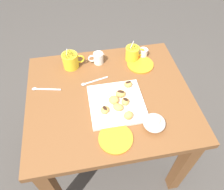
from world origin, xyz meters
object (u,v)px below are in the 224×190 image
object	(u,v)px
beignet_0	(118,107)
coffee_mug_yellow_left	(71,60)
beignet_2	(121,94)
beignet_4	(114,100)
beignet_3	(128,84)
cream_pitcher_white	(98,58)
saucer_orange_right	(116,138)
ice_cream_bowl	(154,122)
saucer_orange_left	(140,64)
pastry_plate_square	(117,103)
coffee_mug_yellow_right	(133,53)
beignet_5	(105,110)
chocolate_sauce_pitcher	(143,52)
beignet_1	(128,115)
dining_table	(110,109)
beignet_6	(125,101)

from	to	relation	value
beignet_0	coffee_mug_yellow_left	bearing A→B (deg)	119.35
beignet_2	beignet_4	distance (m)	0.06
beignet_3	cream_pitcher_white	bearing A→B (deg)	118.88
saucer_orange_right	coffee_mug_yellow_left	bearing A→B (deg)	107.59
ice_cream_bowl	saucer_orange_left	world-z (taller)	ice_cream_bowl
pastry_plate_square	coffee_mug_yellow_right	world-z (taller)	coffee_mug_yellow_right
pastry_plate_square	cream_pitcher_white	xyz separation A→B (m)	(-0.05, 0.34, 0.03)
ice_cream_bowl	beignet_5	distance (m)	0.25
saucer_orange_right	cream_pitcher_white	bearing A→B (deg)	90.46
saucer_orange_left	beignet_5	size ratio (longest dim) A/B	3.34
chocolate_sauce_pitcher	ice_cream_bowl	bearing A→B (deg)	-99.89
chocolate_sauce_pitcher	beignet_1	size ratio (longest dim) A/B	1.85
beignet_2	cream_pitcher_white	bearing A→B (deg)	104.51
dining_table	beignet_5	size ratio (longest dim) A/B	18.44
coffee_mug_yellow_left	beignet_5	size ratio (longest dim) A/B	2.92
coffee_mug_yellow_left	chocolate_sauce_pitcher	xyz separation A→B (m)	(0.46, 0.01, -0.02)
saucer_orange_right	beignet_2	world-z (taller)	beignet_2
coffee_mug_yellow_left	chocolate_sauce_pitcher	bearing A→B (deg)	1.73
saucer_orange_left	beignet_0	bearing A→B (deg)	-123.01
beignet_1	saucer_orange_right	bearing A→B (deg)	-130.57
coffee_mug_yellow_right	beignet_1	size ratio (longest dim) A/B	2.73
dining_table	beignet_5	world-z (taller)	beignet_5
pastry_plate_square	beignet_2	xyz separation A→B (m)	(0.03, 0.04, 0.02)
coffee_mug_yellow_right	beignet_4	world-z (taller)	coffee_mug_yellow_right
ice_cream_bowl	beignet_5	world-z (taller)	ice_cream_bowl
pastry_plate_square	ice_cream_bowl	bearing A→B (deg)	-47.67
chocolate_sauce_pitcher	beignet_3	world-z (taller)	chocolate_sauce_pitcher
beignet_0	beignet_1	distance (m)	0.07
beignet_6	ice_cream_bowl	bearing A→B (deg)	-54.29
pastry_plate_square	beignet_1	world-z (taller)	beignet_1
cream_pitcher_white	saucer_orange_left	world-z (taller)	cream_pitcher_white
dining_table	beignet_6	xyz separation A→B (m)	(0.07, -0.09, 0.17)
ice_cream_bowl	saucer_orange_right	bearing A→B (deg)	-169.98
chocolate_sauce_pitcher	beignet_2	bearing A→B (deg)	-124.45
cream_pitcher_white	ice_cream_bowl	bearing A→B (deg)	-68.56
pastry_plate_square	cream_pitcher_white	distance (m)	0.35
coffee_mug_yellow_right	beignet_2	bearing A→B (deg)	-115.08
beignet_4	beignet_2	bearing A→B (deg)	40.23
cream_pitcher_white	beignet_6	xyz separation A→B (m)	(0.09, -0.36, -0.01)
beignet_3	coffee_mug_yellow_left	bearing A→B (deg)	141.70
beignet_3	beignet_5	size ratio (longest dim) A/B	0.96
cream_pitcher_white	saucer_orange_left	distance (m)	0.27
beignet_0	beignet_2	bearing A→B (deg)	70.37
beignet_6	pastry_plate_square	bearing A→B (deg)	160.84
cream_pitcher_white	beignet_3	xyz separation A→B (m)	(0.13, -0.24, -0.01)
beignet_0	beignet_4	bearing A→B (deg)	105.86
coffee_mug_yellow_right	ice_cream_bowl	world-z (taller)	coffee_mug_yellow_right
pastry_plate_square	chocolate_sauce_pitcher	size ratio (longest dim) A/B	3.11
saucer_orange_left	beignet_6	xyz separation A→B (m)	(-0.16, -0.29, 0.03)
beignet_4	beignet_5	xyz separation A→B (m)	(-0.06, -0.05, -0.00)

